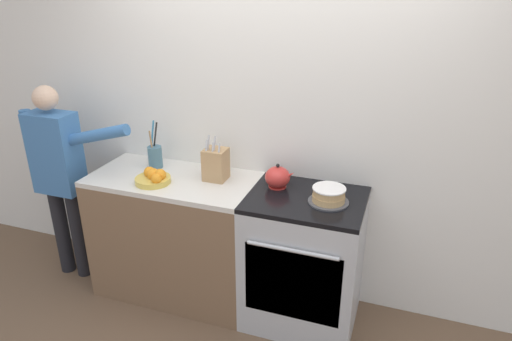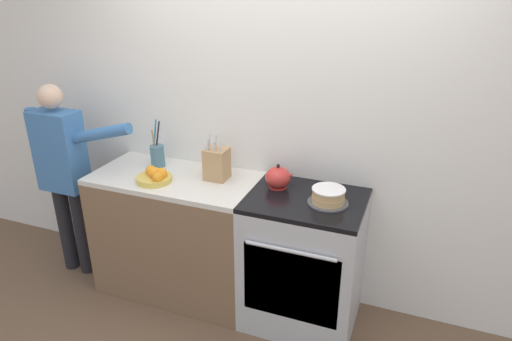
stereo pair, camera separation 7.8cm
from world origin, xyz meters
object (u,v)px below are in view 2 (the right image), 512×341
stove_range (303,261)px  tea_kettle (278,178)px  layer_cake (328,196)px  knife_block (217,164)px  fruit_bowl (155,176)px  utensil_crock (157,155)px  person_baker (64,167)px

stove_range → tea_kettle: tea_kettle is taller
layer_cake → knife_block: knife_block is taller
fruit_bowl → layer_cake: bearing=5.0°
stove_range → fruit_bowl: fruit_bowl is taller
layer_cake → fruit_bowl: size_ratio=1.05×
fruit_bowl → tea_kettle: bearing=14.8°
utensil_crock → knife_block: bearing=-5.2°
fruit_bowl → person_baker: person_baker is taller
person_baker → knife_block: bearing=-6.1°
stove_range → utensil_crock: utensil_crock is taller
knife_block → person_baker: bearing=-172.1°
tea_kettle → utensil_crock: bearing=178.2°
person_baker → stove_range: bearing=-11.3°
layer_cake → knife_block: bearing=173.2°
layer_cake → knife_block: (-0.79, 0.09, 0.06)m
knife_block → utensil_crock: utensil_crock is taller
knife_block → fruit_bowl: (-0.37, -0.19, -0.07)m
tea_kettle → fruit_bowl: 0.83m
stove_range → person_baker: 1.88m
utensil_crock → person_baker: size_ratio=0.23×
fruit_bowl → stove_range: bearing=6.6°
tea_kettle → utensil_crock: 0.93m
knife_block → fruit_bowl: knife_block is taller
knife_block → utensil_crock: (-0.49, 0.05, -0.02)m
layer_cake → person_baker: 1.97m
tea_kettle → knife_block: size_ratio=0.65×
tea_kettle → knife_block: bearing=-177.8°
person_baker → tea_kettle: bearing=-7.7°
tea_kettle → fruit_bowl: (-0.80, -0.21, -0.03)m
tea_kettle → person_baker: 1.62m
layer_cake → utensil_crock: bearing=173.8°
stove_range → fruit_bowl: 1.14m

